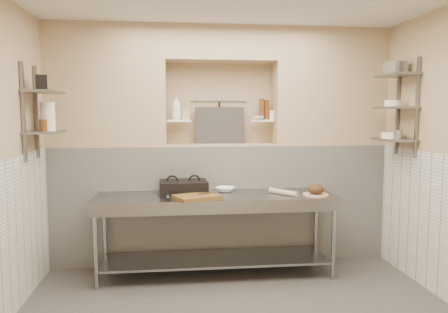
{
  "coord_description": "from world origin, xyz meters",
  "views": [
    {
      "loc": [
        -0.57,
        -3.48,
        1.78
      ],
      "look_at": [
        -0.06,
        0.9,
        1.35
      ],
      "focal_mm": 35.0,
      "sensor_mm": 36.0,
      "label": 1
    }
  ],
  "objects": [
    {
      "name": "wall_back",
      "position": [
        0.0,
        2.0,
        1.4
      ],
      "size": [
        4.0,
        0.1,
        2.8
      ],
      "primitive_type": "cube",
      "color": "tan",
      "rests_on": "ground"
    },
    {
      "name": "wall_front",
      "position": [
        0.0,
        -2.0,
        1.4
      ],
      "size": [
        4.0,
        0.1,
        2.8
      ],
      "primitive_type": "cube",
      "color": "tan",
      "rests_on": "ground"
    },
    {
      "name": "backwall_lower",
      "position": [
        0.0,
        1.75,
        0.7
      ],
      "size": [
        4.0,
        0.4,
        1.4
      ],
      "primitive_type": "cube",
      "color": "white",
      "rests_on": "floor"
    },
    {
      "name": "alcove_sill",
      "position": [
        0.0,
        1.75,
        1.41
      ],
      "size": [
        1.3,
        0.4,
        0.02
      ],
      "primitive_type": "cube",
      "color": "tan",
      "rests_on": "backwall_lower"
    },
    {
      "name": "backwall_pillar_left",
      "position": [
        -1.33,
        1.75,
        2.1
      ],
      "size": [
        1.35,
        0.4,
        1.4
      ],
      "primitive_type": "cube",
      "color": "tan",
      "rests_on": "backwall_lower"
    },
    {
      "name": "backwall_pillar_right",
      "position": [
        1.33,
        1.75,
        2.1
      ],
      "size": [
        1.35,
        0.4,
        1.4
      ],
      "primitive_type": "cube",
      "color": "tan",
      "rests_on": "backwall_lower"
    },
    {
      "name": "backwall_header",
      "position": [
        0.0,
        1.75,
        2.6
      ],
      "size": [
        1.3,
        0.4,
        0.4
      ],
      "primitive_type": "cube",
      "color": "tan",
      "rests_on": "backwall_lower"
    },
    {
      "name": "alcove_shelf_left",
      "position": [
        -0.5,
        1.75,
        1.7
      ],
      "size": [
        0.28,
        0.16,
        0.02
      ],
      "primitive_type": "cube",
      "color": "white",
      "rests_on": "backwall_lower"
    },
    {
      "name": "alcove_shelf_right",
      "position": [
        0.5,
        1.75,
        1.7
      ],
      "size": [
        0.28,
        0.16,
        0.02
      ],
      "primitive_type": "cube",
      "color": "white",
      "rests_on": "backwall_lower"
    },
    {
      "name": "utensil_rail",
      "position": [
        0.0,
        1.92,
        1.95
      ],
      "size": [
        0.7,
        0.02,
        0.02
      ],
      "primitive_type": "cylinder",
      "rotation": [
        0.0,
        1.57,
        0.0
      ],
      "color": "gray",
      "rests_on": "wall_back"
    },
    {
      "name": "hanging_steel",
      "position": [
        0.0,
        1.9,
        1.78
      ],
      "size": [
        0.02,
        0.02,
        0.3
      ],
      "primitive_type": "cylinder",
      "color": "black",
      "rests_on": "utensil_rail"
    },
    {
      "name": "splash_panel",
      "position": [
        0.0,
        1.85,
        1.64
      ],
      "size": [
        0.6,
        0.08,
        0.45
      ],
      "primitive_type": "cube",
      "rotation": [
        -0.14,
        0.0,
        0.0
      ],
      "color": "#383330",
      "rests_on": "alcove_sill"
    },
    {
      "name": "shelf_rail_left_a",
      "position": [
        -1.98,
        1.25,
        1.8
      ],
      "size": [
        0.03,
        0.03,
        0.95
      ],
      "primitive_type": "cube",
      "color": "slate",
      "rests_on": "wall_left"
    },
    {
      "name": "shelf_rail_left_b",
      "position": [
        -1.98,
        0.85,
        1.8
      ],
      "size": [
        0.03,
        0.03,
        0.95
      ],
      "primitive_type": "cube",
      "color": "slate",
      "rests_on": "wall_left"
    },
    {
      "name": "wall_shelf_left_lower",
      "position": [
        -1.84,
        1.05,
        1.6
      ],
      "size": [
        0.3,
        0.5,
        0.02
      ],
      "primitive_type": "cube",
      "color": "slate",
      "rests_on": "wall_left"
    },
    {
      "name": "wall_shelf_left_upper",
      "position": [
        -1.84,
        1.05,
        2.0
      ],
      "size": [
        0.3,
        0.5,
        0.03
      ],
      "primitive_type": "cube",
      "color": "slate",
      "rests_on": "wall_left"
    },
    {
      "name": "shelf_rail_right_a",
      "position": [
        1.98,
        1.25,
        1.85
      ],
      "size": [
        0.03,
        0.03,
        1.05
      ],
      "primitive_type": "cube",
      "color": "slate",
      "rests_on": "wall_right"
    },
    {
      "name": "shelf_rail_right_b",
      "position": [
        1.98,
        0.85,
        1.85
      ],
      "size": [
        0.03,
        0.03,
        1.05
      ],
      "primitive_type": "cube",
      "color": "slate",
      "rests_on": "wall_right"
    },
    {
      "name": "wall_shelf_right_lower",
      "position": [
        1.84,
        1.05,
        1.5
      ],
      "size": [
        0.3,
        0.5,
        0.02
      ],
      "primitive_type": "cube",
      "color": "slate",
      "rests_on": "wall_right"
    },
    {
      "name": "wall_shelf_right_mid",
      "position": [
        1.84,
        1.05,
        1.85
      ],
      "size": [
        0.3,
        0.5,
        0.02
      ],
      "primitive_type": "cube",
      "color": "slate",
      "rests_on": "wall_right"
    },
    {
      "name": "wall_shelf_right_upper",
      "position": [
        1.84,
        1.05,
        2.2
      ],
      "size": [
        0.3,
        0.5,
        0.03
      ],
      "primitive_type": "cube",
      "color": "slate",
      "rests_on": "wall_right"
    },
    {
      "name": "prep_table",
      "position": [
        -0.12,
        1.18,
        0.64
      ],
      "size": [
        2.6,
        0.7,
        0.9
      ],
      "color": "gray",
      "rests_on": "floor"
    },
    {
      "name": "panini_press",
      "position": [
        -0.46,
        1.32,
        0.97
      ],
      "size": [
        0.54,
        0.41,
        0.14
      ],
      "rotation": [
        0.0,
        0.0,
        0.05
      ],
      "color": "black",
      "rests_on": "prep_table"
    },
    {
      "name": "cutting_board",
      "position": [
        -0.33,
        0.99,
        0.92
      ],
      "size": [
        0.54,
        0.47,
        0.04
      ],
      "primitive_type": "cube",
      "rotation": [
        0.0,
        0.0,
        0.41
      ],
      "color": "brown",
      "rests_on": "prep_table"
    },
    {
      "name": "knife_blade",
      "position": [
        -0.2,
        1.07,
        0.95
      ],
      "size": [
        0.23,
        0.13,
        0.01
      ],
      "primitive_type": "cube",
      "rotation": [
        0.0,
        0.0,
        0.45
      ],
      "color": "gray",
      "rests_on": "cutting_board"
    },
    {
      "name": "tongs",
      "position": [
        -0.63,
        0.97,
        0.96
      ],
      "size": [
        0.03,
        0.28,
        0.03
      ],
      "primitive_type": "cylinder",
      "rotation": [
        1.57,
        0.0,
        -0.0
      ],
      "color": "gray",
      "rests_on": "cutting_board"
    },
    {
      "name": "mixing_bowl",
      "position": [
        0.01,
        1.38,
        0.93
      ],
      "size": [
        0.29,
        0.29,
        0.05
      ],
      "primitive_type": "imported",
      "rotation": [
        0.0,
        0.0,
        -0.43
      ],
      "color": "white",
      "rests_on": "prep_table"
    },
    {
      "name": "rolling_pin",
      "position": [
        0.62,
        1.12,
        0.93
      ],
      "size": [
        0.27,
        0.33,
        0.06
      ],
      "primitive_type": "cylinder",
      "rotation": [
        1.57,
        0.0,
        0.65
      ],
      "color": "tan",
      "rests_on": "prep_table"
    },
    {
      "name": "bread_board",
      "position": [
        0.96,
        1.04,
        0.91
      ],
      "size": [
        0.28,
        0.28,
        0.02
      ],
      "primitive_type": "cylinder",
      "color": "tan",
      "rests_on": "prep_table"
    },
    {
      "name": "bread_loaf",
      "position": [
        0.96,
        1.04,
        0.97
      ],
      "size": [
        0.18,
        0.18,
        0.11
      ],
      "primitive_type": "ellipsoid",
      "color": "#4C2D19",
      "rests_on": "bread_board"
    },
    {
      "name": "bottle_soap",
      "position": [
        -0.53,
        1.75,
        1.86
      ],
      "size": [
        0.15,
        0.15,
        0.29
      ],
      "primitive_type": "imported",
      "rotation": [
        0.0,
        0.0,
        -0.38
      ],
      "color": "white",
      "rests_on": "alcove_shelf_left"
    },
    {
      "name": "jar_alcove",
      "position": [
        -0.42,
        1.78,
        1.78
      ],
      "size": [
        0.09,
        0.09,
        0.13
      ],
      "primitive_type": "cube",
      "color": "tan",
      "rests_on": "alcove_shelf_left"
    },
    {
      "name": "bowl_alcove",
      "position": [
        0.45,
        1.7,
        1.73
      ],
      "size": [
        0.15,
        0.15,
        0.04
      ],
      "primitive_type": "imported",
      "rotation": [
        0.0,
        0.0,
        0.08
      ],
      "color": "white",
      "rests_on": "alcove_shelf_right"
    },
    {
      "name": "condiment_a",
      "position": [
        0.56,
        1.77,
        1.83
      ],
      "size": [
        0.06,
        0.06,
        0.24
      ],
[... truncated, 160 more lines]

